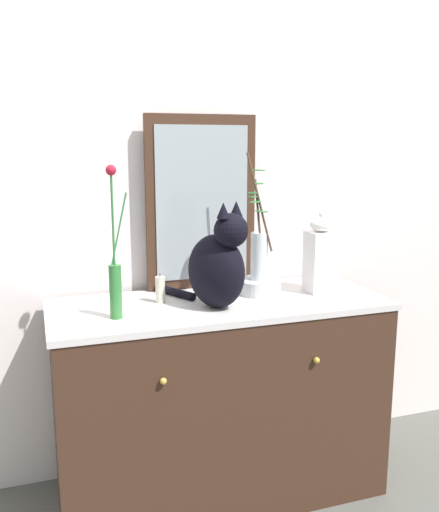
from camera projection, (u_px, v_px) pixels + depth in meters
name	position (u px, v px, depth m)	size (l,w,h in m)	color
ground_plane	(220.00, 489.00, 2.31)	(6.00, 6.00, 0.00)	#50504B
wall_back	(195.00, 171.00, 2.37)	(4.40, 0.08, 2.60)	silver
sideboard	(220.00, 398.00, 2.23)	(1.30, 0.53, 0.81)	#392217
mirror_leaning	(202.00, 203.00, 2.30)	(0.47, 0.03, 0.72)	#3C2418
cat_sitting	(218.00, 265.00, 2.04)	(0.31, 0.45, 0.40)	black
vase_slim_green	(115.00, 275.00, 1.92)	(0.07, 0.04, 0.53)	#2F7033
bowl_porcelain	(259.00, 286.00, 2.26)	(0.17, 0.17, 0.06)	silver
vase_glass_clear	(259.00, 249.00, 2.22)	(0.12, 0.17, 0.51)	silver
jar_lidded_porcelain	(320.00, 256.00, 2.27)	(0.11, 0.11, 0.33)	white
candle_pillar	(160.00, 290.00, 2.13)	(0.04, 0.04, 0.11)	beige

